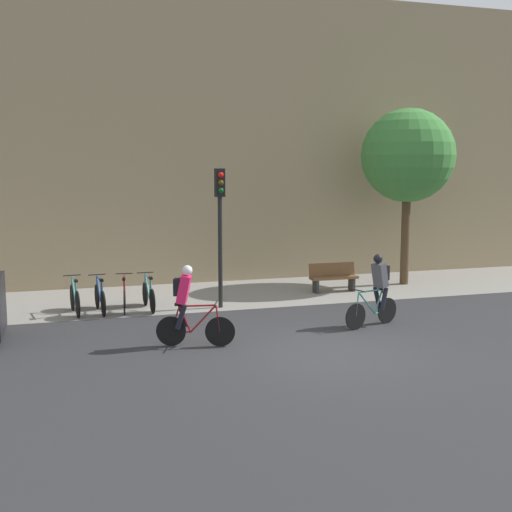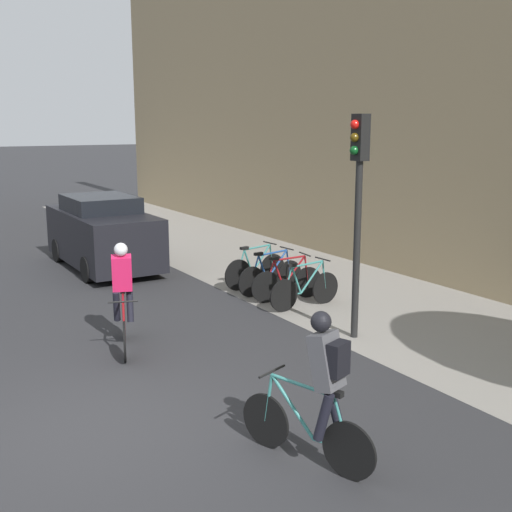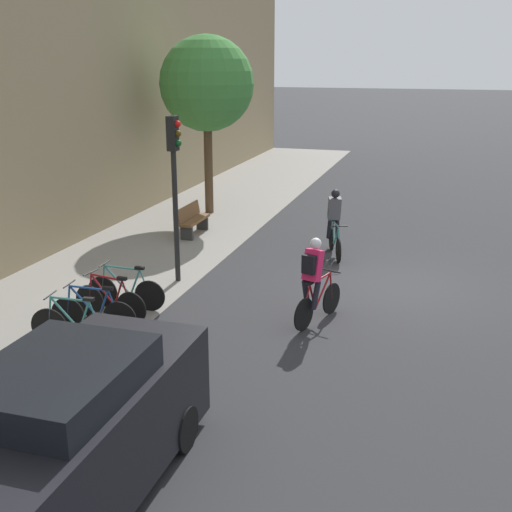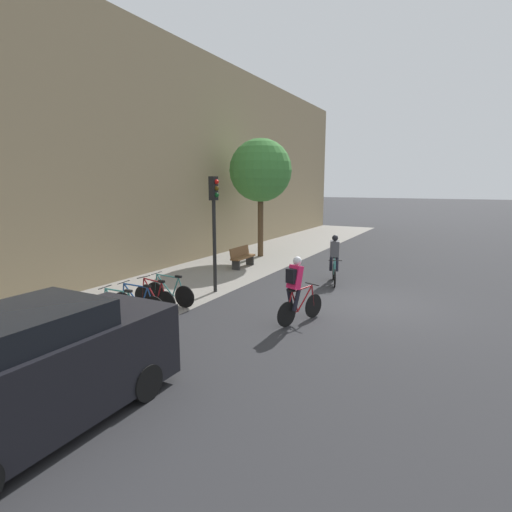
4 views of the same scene
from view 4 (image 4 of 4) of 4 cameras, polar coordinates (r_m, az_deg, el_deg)
name	(u,v)px [view 4 (image 4 of 4)]	position (r m, az deg, el deg)	size (l,w,h in m)	color
ground	(372,304)	(12.63, 16.29, -6.59)	(200.00, 200.00, 0.00)	#2B2B2D
kerb_strip	(192,279)	(15.39, -9.13, -3.29)	(44.00, 4.50, 0.01)	gray
building_facade	(136,151)	(16.69, -16.83, 14.11)	(44.00, 0.60, 9.64)	#9E8966
cyclist_pink	(296,288)	(10.27, 5.78, -4.59)	(1.63, 0.67, 1.76)	black
cyclist_grey	(334,257)	(14.84, 11.14, -0.14)	(1.65, 0.69, 1.76)	black
parked_bike_0	(120,310)	(10.80, -18.91, -7.30)	(0.46, 1.68, 0.99)	black
parked_bike_1	(138,304)	(11.23, -16.50, -6.56)	(0.46, 1.72, 0.97)	black
parked_bike_2	(155,298)	(11.68, -14.29, -5.82)	(0.46, 1.65, 0.97)	black
parked_bike_3	(170,293)	(12.14, -12.23, -5.13)	(0.46, 1.72, 0.96)	black
traffic_light_pole	(214,213)	(13.09, -5.99, 6.08)	(0.26, 0.30, 3.81)	black
bench	(242,257)	(17.31, -2.00, -0.11)	(1.52, 0.44, 0.89)	brown
parked_car	(35,372)	(6.78, -29.08, -14.24)	(4.30, 1.84, 1.85)	black
street_tree_0	(261,171)	(19.77, 0.67, 12.08)	(3.04, 3.04, 5.75)	#4C3823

